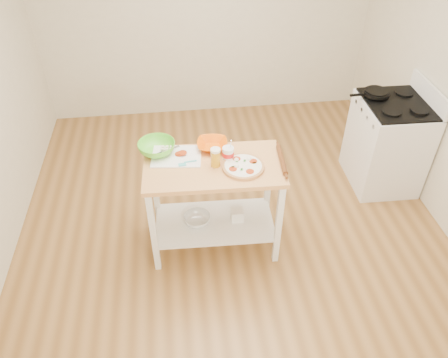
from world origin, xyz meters
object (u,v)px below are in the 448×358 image
object	(u,v)px
pizza	(243,166)
orange_bowl	(212,145)
shelf_bin	(237,215)
skillet	(376,93)
beer_pint	(216,157)
spatula	(187,163)
shelf_glass_bowl	(197,219)
prep_island	(214,189)
gas_stove	(387,143)
green_bowl	(157,148)
yogurt_tub	(228,154)
knife	(161,153)
rolling_pin	(282,160)
cutting_board	(176,156)

from	to	relation	value
pizza	orange_bowl	xyz separation A→B (m)	(-0.21, 0.30, 0.02)
pizza	shelf_bin	world-z (taller)	pizza
skillet	beer_pint	bearing A→B (deg)	-157.21
pizza	spatula	distance (m)	0.45
shelf_glass_bowl	orange_bowl	bearing A→B (deg)	52.65
prep_island	gas_stove	xyz separation A→B (m)	(1.86, 0.69, -0.17)
green_bowl	spatula	bearing A→B (deg)	-40.24
yogurt_tub	shelf_bin	world-z (taller)	yogurt_tub
orange_bowl	yogurt_tub	distance (m)	0.21
knife	shelf_bin	size ratio (longest dim) A/B	2.30
skillet	beer_pint	distance (m)	1.88
gas_stove	green_bowl	distance (m)	2.40
knife	rolling_pin	bearing A→B (deg)	-39.87
beer_pint	shelf_bin	bearing A→B (deg)	5.55
gas_stove	yogurt_tub	world-z (taller)	gas_stove
spatula	shelf_bin	size ratio (longest dim) A/B	1.40
orange_bowl	shelf_bin	bearing A→B (deg)	-50.01
gas_stove	pizza	xyz separation A→B (m)	(-1.63, -0.76, 0.44)
beer_pint	yogurt_tub	xyz separation A→B (m)	(0.11, 0.07, -0.02)
prep_island	orange_bowl	distance (m)	0.37
skillet	shelf_bin	bearing A→B (deg)	-154.87
skillet	pizza	bearing A→B (deg)	-152.25
green_bowl	shelf_glass_bowl	distance (m)	0.75
prep_island	pizza	size ratio (longest dim) A/B	3.40
prep_island	shelf_glass_bowl	distance (m)	0.38
shelf_glass_bowl	green_bowl	bearing A→B (deg)	143.26
spatula	knife	world-z (taller)	knife
beer_pint	pizza	bearing A→B (deg)	-15.64
spatula	shelf_glass_bowl	bearing A→B (deg)	-24.85
green_bowl	shelf_glass_bowl	xyz separation A→B (m)	(0.29, -0.22, -0.65)
knife	beer_pint	distance (m)	0.48
prep_island	shelf_glass_bowl	size ratio (longest dim) A/B	4.82
orange_bowl	prep_island	bearing A→B (deg)	-93.81
green_bowl	rolling_pin	size ratio (longest dim) A/B	0.84
cutting_board	spatula	bearing A→B (deg)	-49.72
shelf_bin	gas_stove	bearing A→B (deg)	22.42
beer_pint	knife	bearing A→B (deg)	154.68
gas_stove	knife	xyz separation A→B (m)	(-2.27, -0.50, 0.44)
orange_bowl	shelf_glass_bowl	size ratio (longest dim) A/B	1.07
prep_island	spatula	distance (m)	0.34
shelf_glass_bowl	shelf_bin	distance (m)	0.36
rolling_pin	shelf_glass_bowl	size ratio (longest dim) A/B	1.54
beer_pint	rolling_pin	size ratio (longest dim) A/B	0.43
cutting_board	yogurt_tub	bearing A→B (deg)	-5.69
knife	prep_island	bearing A→B (deg)	-51.65
prep_island	beer_pint	xyz separation A→B (m)	(0.02, -0.01, 0.33)
pizza	rolling_pin	bearing A→B (deg)	6.48
prep_island	spatula	world-z (taller)	spatula
pizza	green_bowl	size ratio (longest dim) A/B	1.10
skillet	shelf_bin	distance (m)	1.83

